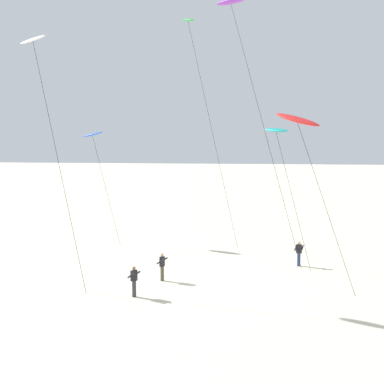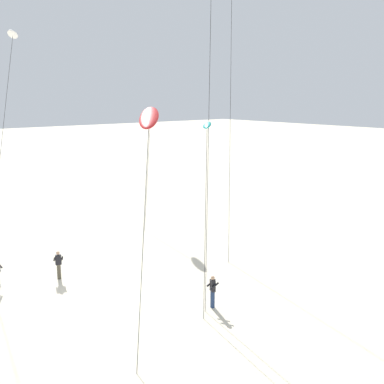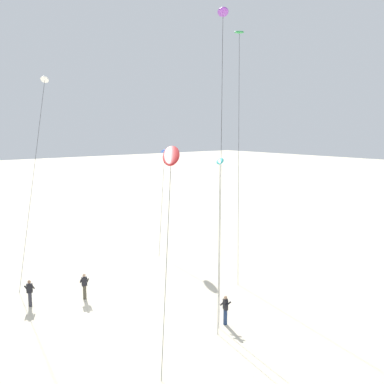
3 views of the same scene
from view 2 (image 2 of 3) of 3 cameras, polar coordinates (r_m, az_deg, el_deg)
name	(u,v)px [view 2 (image 2 of 3)]	position (r m, az deg, el deg)	size (l,w,h in m)	color
ground_plane	(98,295)	(26.02, -11.40, -12.24)	(260.00, 260.00, 0.00)	beige
kite_red	(149,118)	(20.36, -5.26, 8.93)	(4.50, 4.08, 10.12)	red
kite_blue	(150,117)	(39.44, -5.09, 9.06)	(4.14, 3.53, 9.05)	blue
kite_teal	(207,128)	(23.71, 1.85, 7.80)	(3.17, 2.95, 9.23)	teal
kite_white	(12,39)	(34.74, -21.05, 17.05)	(5.57, 4.92, 14.71)	white
kite_flyer_middle	(59,264)	(28.37, -15.95, -8.46)	(0.64, 0.66, 1.67)	#4C4738
kite_flyer_furthest	(213,291)	(23.88, 2.53, -11.93)	(0.67, 0.66, 1.67)	navy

